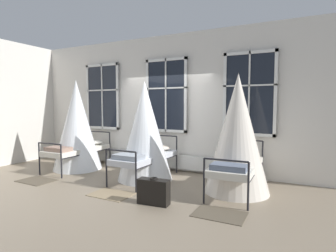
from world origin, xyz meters
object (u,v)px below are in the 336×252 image
cot_first (77,126)px  cot_second (145,132)px  cot_third (237,135)px  suitcase_dark (154,192)px

cot_first → cot_second: bearing=-92.2°
cot_third → suitcase_dark: 1.97m
cot_first → cot_third: bearing=-91.2°
cot_first → suitcase_dark: 3.57m
cot_second → cot_third: cot_third is taller
cot_second → cot_third: size_ratio=0.97×
cot_first → cot_third: cot_first is taller
cot_first → cot_second: 2.18m
cot_first → suitcase_dark: cot_first is taller
cot_first → suitcase_dark: size_ratio=4.18×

